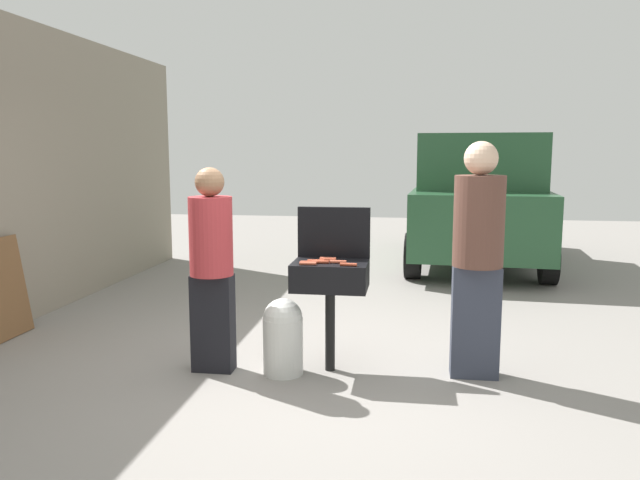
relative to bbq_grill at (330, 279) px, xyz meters
The scene contains 16 objects.
ground_plane 0.82m from the bbq_grill, 165.24° to the right, with size 24.00×24.00×0.00m, color gray.
house_wall_side 3.65m from the bbq_grill, 164.98° to the left, with size 0.24×8.00×3.12m, color gray.
bbq_grill is the anchor object (origin of this frame).
grill_lid_open 0.41m from the bbq_grill, 90.00° to the left, with size 0.60×0.05×0.42m, color black.
hot_dog_0 0.28m from the bbq_grill, 45.15° to the right, with size 0.03×0.03×0.13m, color #AD4228.
hot_dog_1 0.16m from the bbq_grill, 144.38° to the left, with size 0.03×0.03×0.13m, color #AD4228.
hot_dog_2 0.19m from the bbq_grill, 128.51° to the right, with size 0.03×0.03×0.13m, color #AD4228.
hot_dog_3 0.18m from the bbq_grill, 38.92° to the right, with size 0.03×0.03×0.13m, color #C6593D.
hot_dog_4 0.17m from the bbq_grill, 110.63° to the left, with size 0.03×0.03×0.13m, color #C6593D.
hot_dog_5 0.25m from the bbq_grill, 143.77° to the right, with size 0.03×0.03×0.13m, color #B74C33.
hot_dog_6 0.27m from the bbq_grill, 133.22° to the right, with size 0.03×0.03×0.13m, color #C6593D.
hot_dog_7 0.20m from the bbq_grill, 157.81° to the right, with size 0.03×0.03×0.13m, color #AD4228.
propane_tank 0.58m from the bbq_grill, 158.89° to the right, with size 0.32×0.32×0.62m.
person_left 0.96m from the bbq_grill, behind, with size 0.35×0.35×1.65m.
person_right 1.18m from the bbq_grill, ahead, with size 0.39×0.39×1.85m.
parked_minivan 5.53m from the bbq_grill, 72.49° to the left, with size 2.27×4.52×2.02m.
Camera 1 is at (0.93, -4.76, 1.77)m, focal length 34.86 mm.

